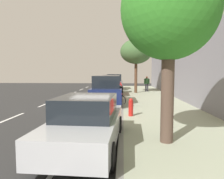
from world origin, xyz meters
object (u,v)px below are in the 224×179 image
object	(u,v)px
cyclist_with_backpack	(118,91)
street_tree_near_cyclist	(169,11)
bicycle_at_curb	(115,99)
pedestrian_on_phone	(147,83)
parked_suv_dark_blue_second	(107,90)
parked_suv_grey_far	(114,82)
fire_hydrant	(131,107)
parked_sedan_silver_nearest	(87,122)
parked_pickup_red_mid	(111,86)
street_tree_mid_block	(136,52)

from	to	relation	value
cyclist_with_backpack	street_tree_near_cyclist	xyz separation A→B (m)	(1.59, -7.38, 2.94)
street_tree_near_cyclist	bicycle_at_curb	bearing A→B (deg)	103.01
cyclist_with_backpack	pedestrian_on_phone	world-z (taller)	pedestrian_on_phone
parked_suv_dark_blue_second	parked_suv_grey_far	bearing A→B (deg)	90.20
cyclist_with_backpack	fire_hydrant	distance (m)	3.82
parked_suv_dark_blue_second	cyclist_with_backpack	distance (m)	0.87
parked_sedan_silver_nearest	pedestrian_on_phone	distance (m)	17.13
parked_sedan_silver_nearest	cyclist_with_backpack	world-z (taller)	cyclist_with_backpack
cyclist_with_backpack	fire_hydrant	xyz separation A→B (m)	(0.67, -3.74, -0.41)
street_tree_near_cyclist	pedestrian_on_phone	size ratio (longest dim) A/B	3.18
parked_sedan_silver_nearest	street_tree_near_cyclist	distance (m)	3.94
parked_pickup_red_mid	bicycle_at_curb	distance (m)	6.04
street_tree_mid_block	fire_hydrant	size ratio (longest dim) A/B	6.42
parked_suv_grey_far	pedestrian_on_phone	world-z (taller)	parked_suv_grey_far
parked_sedan_silver_nearest	fire_hydrant	xyz separation A→B (m)	(1.41, 3.85, -0.18)
parked_sedan_silver_nearest	parked_suv_grey_far	world-z (taller)	parked_suv_grey_far
parked_suv_dark_blue_second	cyclist_with_backpack	xyz separation A→B (m)	(0.78, -0.40, -0.05)
cyclist_with_backpack	pedestrian_on_phone	distance (m)	9.59
parked_suv_dark_blue_second	pedestrian_on_phone	distance (m)	9.48
street_tree_mid_block	parked_sedan_silver_nearest	bearing A→B (deg)	-98.65
parked_suv_grey_far	fire_hydrant	xyz separation A→B (m)	(1.49, -16.27, -0.46)
bicycle_at_curb	street_tree_near_cyclist	world-z (taller)	street_tree_near_cyclist
street_tree_mid_block	pedestrian_on_phone	bearing A→B (deg)	48.45
street_tree_near_cyclist	fire_hydrant	xyz separation A→B (m)	(-0.92, 3.64, -3.35)
bicycle_at_curb	pedestrian_on_phone	xyz separation A→B (m)	(3.09, 8.69, 0.70)
parked_suv_grey_far	street_tree_near_cyclist	size ratio (longest dim) A/B	0.91
fire_hydrant	street_tree_near_cyclist	bearing A→B (deg)	-75.87
parked_suv_dark_blue_second	bicycle_at_curb	world-z (taller)	parked_suv_dark_blue_second
parked_sedan_silver_nearest	fire_hydrant	bearing A→B (deg)	69.89
pedestrian_on_phone	fire_hydrant	size ratio (longest dim) A/B	1.96
fire_hydrant	parked_pickup_red_mid	bearing A→B (deg)	98.34
bicycle_at_curb	street_tree_near_cyclist	xyz separation A→B (m)	(1.81, -7.85, 3.54)
bicycle_at_curb	pedestrian_on_phone	world-z (taller)	pedestrian_on_phone
street_tree_mid_block	fire_hydrant	distance (m)	12.07
bicycle_at_curb	street_tree_mid_block	size ratio (longest dim) A/B	0.27
street_tree_near_cyclist	pedestrian_on_phone	distance (m)	16.82
parked_pickup_red_mid	parked_suv_grey_far	xyz separation A→B (m)	(0.00, 6.08, 0.13)
bicycle_at_curb	pedestrian_on_phone	bearing A→B (deg)	70.43
street_tree_near_cyclist	pedestrian_on_phone	bearing A→B (deg)	85.59
parked_suv_grey_far	bicycle_at_curb	size ratio (longest dim) A/B	3.29
fire_hydrant	cyclist_with_backpack	bearing A→B (deg)	100.21
bicycle_at_curb	cyclist_with_backpack	distance (m)	0.79
parked_suv_grey_far	street_tree_near_cyclist	bearing A→B (deg)	-83.10
parked_suv_grey_far	parked_suv_dark_blue_second	bearing A→B (deg)	-89.80
parked_suv_grey_far	pedestrian_on_phone	size ratio (longest dim) A/B	2.90
parked_sedan_silver_nearest	parked_suv_dark_blue_second	size ratio (longest dim) A/B	0.94
parked_suv_grey_far	pedestrian_on_phone	bearing A→B (deg)	-42.52
parked_suv_grey_far	street_tree_mid_block	size ratio (longest dim) A/B	0.89
street_tree_mid_block	cyclist_with_backpack	bearing A→B (deg)	-101.65
parked_suv_dark_blue_second	fire_hydrant	bearing A→B (deg)	-70.72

